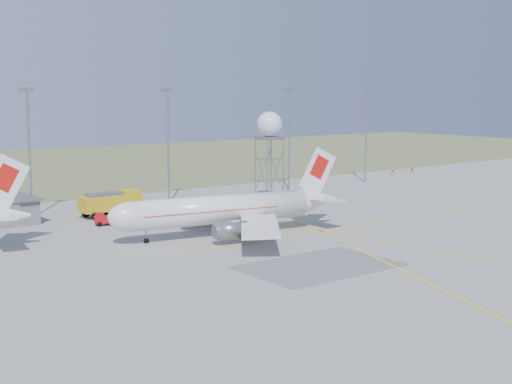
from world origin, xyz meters
TOP-DOWN VIEW (x-y plane):
  - grass_strip at (0.00, 140.00)m, footprint 400.00×120.00m
  - mast_a at (-35.00, 66.00)m, footprint 2.20×0.50m
  - mast_b at (-10.00, 66.00)m, footprint 2.20×0.50m
  - mast_c at (18.00, 66.00)m, footprint 2.20×0.50m
  - mast_d at (40.00, 66.00)m, footprint 2.20×0.50m
  - taxi_sign_near at (55.60, 72.00)m, footprint 1.60×0.17m
  - taxi_sign_far at (62.60, 72.00)m, footprint 1.60×0.17m
  - airliner_main at (-18.58, 36.02)m, footprint 34.75×33.38m
  - radar_tower at (5.15, 56.12)m, footprint 4.53×4.53m
  - fire_truck at (-24.04, 60.01)m, footprint 9.99×4.19m
  - baggage_tug at (-28.77, 53.29)m, footprint 2.78×2.43m

SIDE VIEW (x-z plane):
  - grass_strip at x=0.00m, z-range 0.00..0.03m
  - baggage_tug at x=-28.77m, z-range -0.23..1.70m
  - taxi_sign_near at x=55.60m, z-range 0.29..1.49m
  - taxi_sign_far at x=62.60m, z-range 0.29..1.49m
  - fire_truck at x=-24.04m, z-range -0.08..3.88m
  - airliner_main at x=-18.58m, z-range -2.29..9.56m
  - radar_tower at x=5.15m, z-range 1.00..17.39m
  - mast_a at x=-35.00m, z-range 1.82..22.32m
  - mast_b at x=-10.00m, z-range 1.82..22.32m
  - mast_c at x=18.00m, z-range 1.82..22.32m
  - mast_d at x=40.00m, z-range 1.82..22.32m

